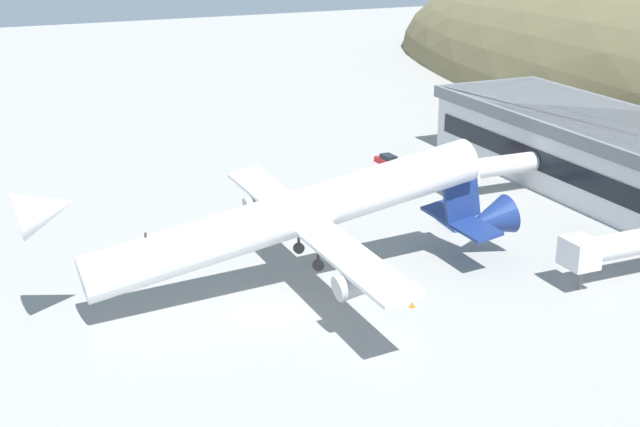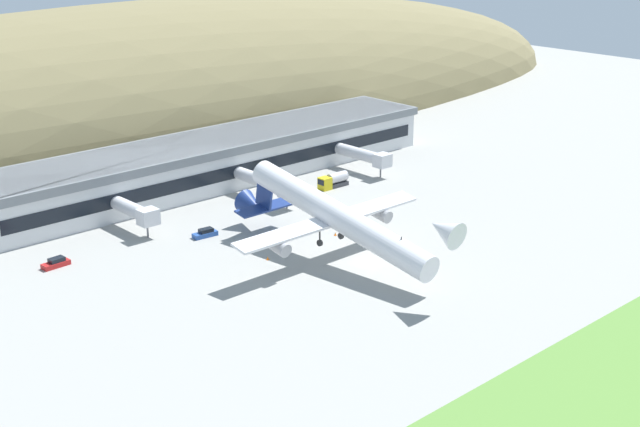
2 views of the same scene
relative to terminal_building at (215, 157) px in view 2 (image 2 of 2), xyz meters
The scene contains 12 objects.
ground_plane 54.86m from the terminal_building, 98.42° to the right, with size 441.79×441.79×0.00m, color gray.
hill_backdrop 51.32m from the terminal_building, 76.08° to the left, with size 341.25×73.40×66.42m, color olive.
terminal_building is the anchor object (origin of this frame).
jetway_0 33.02m from the terminal_building, 151.79° to the right, with size 3.38×12.33×5.43m.
jetway_1 18.25m from the terminal_building, 91.74° to the right, with size 3.38×17.23×5.43m.
jetway_2 32.89m from the terminal_building, 31.39° to the right, with size 3.38×15.18×5.43m.
cargo_airplane 50.71m from the terminal_building, 103.45° to the right, with size 38.85×50.71×12.68m.
service_car_0 52.02m from the terminal_building, 156.69° to the right, with size 4.70×2.10×1.51m.
service_car_1 33.77m from the terminal_building, 129.64° to the right, with size 4.67×2.16×1.50m.
fuel_truck 25.78m from the terminal_building, 51.83° to the right, with size 7.14×2.41×3.06m.
traffic_cone_0 46.65m from the terminal_building, 115.66° to the right, with size 0.52×0.52×0.58m.
traffic_cone_1 41.55m from the terminal_building, 95.18° to the right, with size 0.52×0.52×0.58m.
Camera 2 is at (-99.28, -95.44, 56.57)m, focal length 50.00 mm.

